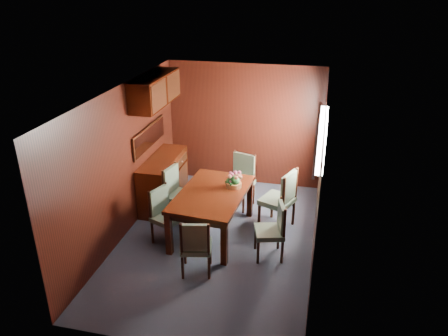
% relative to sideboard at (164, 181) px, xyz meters
% --- Properties ---
extents(ground, '(4.50, 4.50, 0.00)m').
position_rel_sideboard_xyz_m(ground, '(1.25, -1.00, -0.45)').
color(ground, '#303441').
rests_on(ground, ground).
extents(room_shell, '(3.06, 4.52, 2.41)m').
position_rel_sideboard_xyz_m(room_shell, '(1.15, -0.67, 1.18)').
color(room_shell, black).
rests_on(room_shell, ground).
extents(sideboard, '(0.48, 1.40, 0.90)m').
position_rel_sideboard_xyz_m(sideboard, '(0.00, 0.00, 0.00)').
color(sideboard, black).
rests_on(sideboard, ground).
extents(dining_table, '(1.12, 1.68, 0.75)m').
position_rel_sideboard_xyz_m(dining_table, '(1.13, -0.81, 0.20)').
color(dining_table, black).
rests_on(dining_table, ground).
extents(chair_left_near, '(0.54, 0.56, 0.91)m').
position_rel_sideboard_xyz_m(chair_left_near, '(0.45, -1.17, 0.06)').
color(chair_left_near, black).
rests_on(chair_left_near, ground).
extents(chair_left_far, '(0.53, 0.54, 0.97)m').
position_rel_sideboard_xyz_m(chair_left_far, '(0.42, -0.49, 0.09)').
color(chair_left_far, black).
rests_on(chair_left_far, ground).
extents(chair_right_near, '(0.50, 0.52, 0.90)m').
position_rel_sideboard_xyz_m(chair_right_near, '(2.17, -1.21, 0.05)').
color(chair_right_near, black).
rests_on(chair_right_near, ground).
extents(chair_right_far, '(0.63, 0.64, 1.05)m').
position_rel_sideboard_xyz_m(chair_right_far, '(2.19, -0.39, 0.13)').
color(chair_right_far, black).
rests_on(chair_right_far, ground).
extents(chair_head, '(0.50, 0.48, 0.89)m').
position_rel_sideboard_xyz_m(chair_head, '(1.18, -1.89, 0.04)').
color(chair_head, black).
rests_on(chair_head, ground).
extents(chair_foot, '(0.58, 0.57, 0.98)m').
position_rel_sideboard_xyz_m(chair_foot, '(1.38, 0.28, 0.09)').
color(chair_foot, black).
rests_on(chair_foot, ground).
extents(flower_centerpiece, '(0.27, 0.27, 0.27)m').
position_rel_sideboard_xyz_m(flower_centerpiece, '(1.42, -0.54, 0.43)').
color(flower_centerpiece, '#B26836').
rests_on(flower_centerpiece, dining_table).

